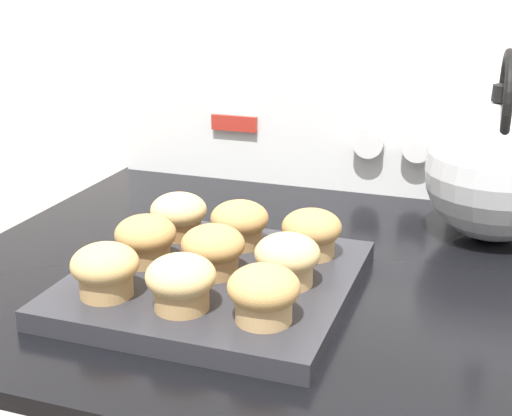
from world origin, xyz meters
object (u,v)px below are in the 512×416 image
at_px(muffin_r1_c0, 146,239).
at_px(muffin_r2_c2, 312,232).
at_px(muffin_r1_c2, 287,259).
at_px(muffin_r0_c2, 264,293).
at_px(muffin_r0_c1, 181,282).
at_px(muffin_r2_c1, 240,223).
at_px(muffin_r1_c1, 213,249).
at_px(muffin_pan, 215,282).
at_px(muffin_r2_c0, 179,214).
at_px(muffin_r0_c0, 105,269).
at_px(tea_kettle, 497,169).

height_order(muffin_r1_c0, muffin_r2_c2, same).
bearing_deg(muffin_r1_c2, muffin_r0_c2, -88.07).
xyz_separation_m(muffin_r0_c1, muffin_r2_c1, (-0.00, 0.17, 0.00)).
height_order(muffin_r0_c1, muffin_r1_c1, same).
height_order(muffin_pan, muffin_r0_c2, muffin_r0_c2).
distance_m(muffin_r1_c2, muffin_r2_c2, 0.08).
distance_m(muffin_r0_c1, muffin_r2_c0, 0.20).
xyz_separation_m(muffin_r0_c0, muffin_r0_c2, (0.17, 0.00, 0.00)).
xyz_separation_m(muffin_r2_c0, muffin_r2_c2, (0.17, -0.00, 0.00)).
xyz_separation_m(muffin_r1_c0, muffin_r2_c1, (0.08, 0.08, 0.00)).
bearing_deg(muffin_pan, tea_kettle, 44.08).
bearing_deg(muffin_r1_c1, muffin_r0_c0, -134.07).
xyz_separation_m(muffin_r0_c2, muffin_r1_c0, (-0.17, 0.09, 0.00)).
xyz_separation_m(muffin_r0_c0, muffin_r0_c1, (0.08, -0.00, 0.00)).
height_order(muffin_r1_c2, muffin_r2_c2, same).
bearing_deg(muffin_pan, muffin_r0_c2, -44.83).
height_order(muffin_pan, muffin_r2_c0, muffin_r2_c0).
bearing_deg(muffin_pan, muffin_r1_c2, 0.04).
relative_size(muffin_r0_c0, muffin_r2_c0, 1.00).
bearing_deg(muffin_r1_c2, muffin_r2_c2, 87.54).
xyz_separation_m(muffin_r2_c0, tea_kettle, (0.36, 0.18, 0.04)).
bearing_deg(muffin_r0_c1, tea_kettle, 52.23).
distance_m(muffin_r1_c2, muffin_r2_c1, 0.12).
bearing_deg(muffin_r2_c1, muffin_r1_c1, -88.65).
distance_m(muffin_r1_c0, muffin_r2_c2, 0.19).
distance_m(muffin_r0_c2, muffin_r1_c2, 0.09).
bearing_deg(muffin_pan, muffin_r0_c1, -88.84).
bearing_deg(muffin_pan, muffin_r2_c0, 133.33).
bearing_deg(muffin_r2_c0, muffin_r2_c1, -2.43).
relative_size(muffin_r1_c1, tea_kettle, 0.28).
height_order(muffin_r1_c0, muffin_r2_c0, same).
distance_m(muffin_r0_c1, muffin_r0_c2, 0.08).
relative_size(muffin_pan, muffin_r1_c0, 4.29).
xyz_separation_m(muffin_r1_c2, tea_kettle, (0.20, 0.27, 0.04)).
relative_size(muffin_r0_c1, muffin_r2_c0, 1.00).
xyz_separation_m(muffin_pan, tea_kettle, (0.28, 0.27, 0.08)).
height_order(muffin_r0_c2, muffin_r2_c2, same).
xyz_separation_m(muffin_r1_c1, tea_kettle, (0.28, 0.27, 0.04)).
height_order(muffin_r0_c1, muffin_r1_c0, same).
bearing_deg(muffin_pan, muffin_r0_c0, -133.65).
bearing_deg(muffin_r1_c0, muffin_r2_c2, 25.60).
relative_size(muffin_r0_c1, muffin_r2_c2, 1.00).
relative_size(muffin_r1_c1, muffin_r2_c1, 1.00).
height_order(muffin_r2_c0, muffin_r2_c1, same).
bearing_deg(muffin_r2_c2, muffin_r2_c1, 179.22).
distance_m(muffin_r1_c0, muffin_r1_c2, 0.17).
distance_m(muffin_r1_c2, muffin_r2_c0, 0.19).
bearing_deg(muffin_r2_c1, muffin_r0_c0, -115.05).
distance_m(muffin_r1_c0, muffin_r2_c1, 0.12).
height_order(muffin_r0_c1, muffin_r2_c2, same).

